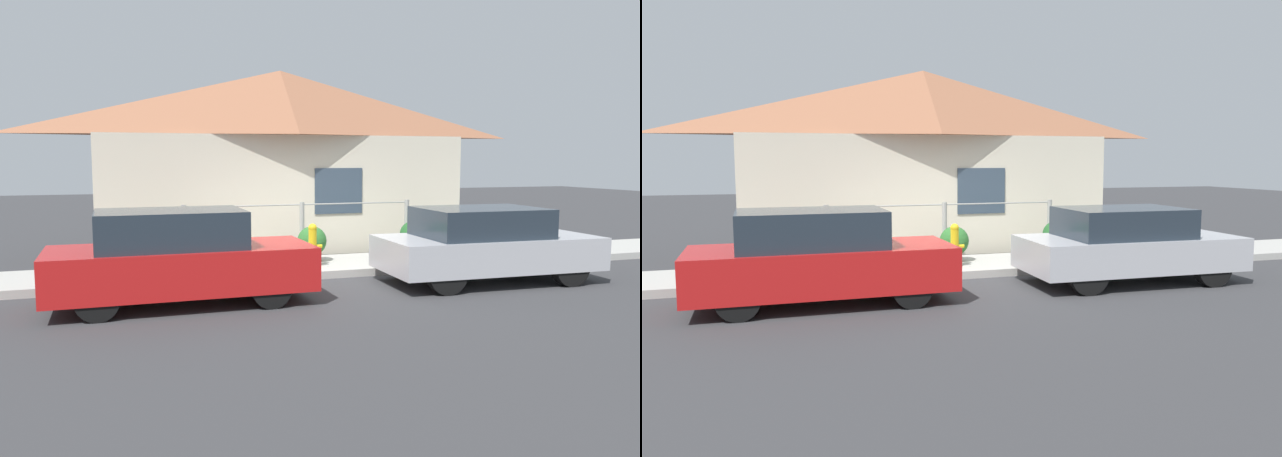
{
  "view_description": "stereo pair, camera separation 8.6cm",
  "coord_description": "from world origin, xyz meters",
  "views": [
    {
      "loc": [
        -3.73,
        -10.59,
        2.2
      ],
      "look_at": [
        -0.07,
        0.3,
        0.9
      ],
      "focal_mm": 35.0,
      "sensor_mm": 36.0,
      "label": 1
    },
    {
      "loc": [
        -3.64,
        -10.62,
        2.2
      ],
      "look_at": [
        -0.07,
        0.3,
        0.9
      ],
      "focal_mm": 35.0,
      "sensor_mm": 36.0,
      "label": 2
    }
  ],
  "objects": [
    {
      "name": "sidewalk",
      "position": [
        0.0,
        0.92,
        0.07
      ],
      "size": [
        24.0,
        1.85,
        0.14
      ],
      "color": "#B2AFA8",
      "rests_on": "ground_plane"
    },
    {
      "name": "potted_plant_corner",
      "position": [
        2.4,
        1.38,
        0.55
      ],
      "size": [
        0.56,
        0.56,
        0.71
      ],
      "color": "slate",
      "rests_on": "sidewalk"
    },
    {
      "name": "house",
      "position": [
        0.0,
        3.28,
        3.25
      ],
      "size": [
        8.53,
        2.23,
        4.17
      ],
      "color": "beige",
      "rests_on": "ground_plane"
    },
    {
      "name": "fence",
      "position": [
        0.0,
        1.7,
        0.78
      ],
      "size": [
        4.9,
        0.1,
        1.15
      ],
      "color": "#999993",
      "rests_on": "sidewalk"
    },
    {
      "name": "potted_plant_near_hydrant",
      "position": [
        0.03,
        1.1,
        0.54
      ],
      "size": [
        0.59,
        0.59,
        0.71
      ],
      "color": "brown",
      "rests_on": "sidewalk"
    },
    {
      "name": "ground_plane",
      "position": [
        0.0,
        0.0,
        0.0
      ],
      "size": [
        60.0,
        60.0,
        0.0
      ],
      "primitive_type": "plane",
      "color": "#38383A"
    },
    {
      "name": "car_left",
      "position": [
        -2.8,
        -1.15,
        0.71
      ],
      "size": [
        3.9,
        1.6,
        1.43
      ],
      "rotation": [
        0.0,
        0.0,
        0.0
      ],
      "color": "red",
      "rests_on": "ground_plane"
    },
    {
      "name": "car_right",
      "position": [
        2.53,
        -1.15,
        0.68
      ],
      "size": [
        3.88,
        1.85,
        1.33
      ],
      "rotation": [
        0.0,
        0.0,
        -0.03
      ],
      "color": "#B7B7BC",
      "rests_on": "ground_plane"
    },
    {
      "name": "fire_hydrant",
      "position": [
        -0.15,
        0.5,
        0.58
      ],
      "size": [
        0.37,
        0.16,
        0.83
      ],
      "color": "yellow",
      "rests_on": "sidewalk"
    },
    {
      "name": "potted_plant_by_fence",
      "position": [
        -2.86,
        1.24,
        0.45
      ],
      "size": [
        0.43,
        0.43,
        0.56
      ],
      "color": "slate",
      "rests_on": "sidewalk"
    }
  ]
}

